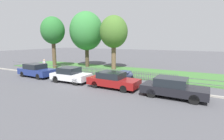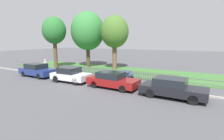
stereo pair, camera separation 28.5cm
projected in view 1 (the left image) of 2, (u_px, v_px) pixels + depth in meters
ground_plane at (95, 82)px, 16.85m from camera, size 120.00×120.00×0.00m
kerb_stone at (96, 81)px, 16.93m from camera, size 35.05×0.20×0.12m
grass_strip at (123, 71)px, 22.50m from camera, size 35.05×7.34×0.01m
park_fence at (110, 73)px, 19.26m from camera, size 35.05×0.05×0.87m
parked_car_silver_hatchback at (36, 70)px, 19.03m from camera, size 4.30×1.98×1.44m
parked_car_black_saloon at (70, 75)px, 16.57m from camera, size 3.77×1.91×1.42m
parked_car_navy_estate at (113, 80)px, 14.56m from camera, size 4.37×1.89×1.34m
parked_car_red_compact at (173, 87)px, 12.14m from camera, size 4.42×1.93×1.38m
covered_motorcycle at (126, 74)px, 17.20m from camera, size 1.86×0.83×1.05m
tree_nearest_kerb at (53, 31)px, 24.64m from camera, size 3.33×3.33×7.25m
tree_behind_motorcycle at (86, 31)px, 25.62m from camera, size 4.89×4.89×8.11m
tree_mid_park at (114, 32)px, 23.32m from camera, size 3.74×3.74×7.24m
pedestrian_near_fence at (44, 66)px, 20.82m from camera, size 0.38×0.40×1.72m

